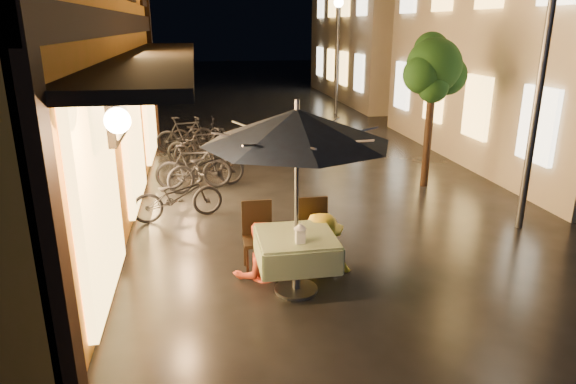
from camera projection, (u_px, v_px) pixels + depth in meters
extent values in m
plane|color=black|center=(394.00, 302.00, 6.36)|extent=(90.00, 90.00, 0.00)
cube|color=black|center=(120.00, 23.00, 8.51)|extent=(0.12, 11.00, 0.35)
cube|color=black|center=(158.00, 57.00, 8.78)|extent=(1.20, 10.50, 0.12)
cube|color=#F3B755|center=(99.00, 198.00, 5.83)|extent=(0.10, 2.20, 2.40)
cube|color=#F3B755|center=(133.00, 136.00, 9.11)|extent=(0.10, 2.20, 2.40)
cube|color=#F3B755|center=(149.00, 106.00, 12.38)|extent=(0.10, 2.20, 2.40)
cube|color=#F3B755|center=(538.00, 125.00, 9.54)|extent=(0.10, 1.00, 1.40)
cube|color=#F3B755|center=(477.00, 107.00, 11.60)|extent=(0.10, 1.00, 1.40)
cube|color=#F3B755|center=(434.00, 95.00, 13.66)|extent=(0.10, 1.00, 1.40)
cube|color=#F3B755|center=(402.00, 86.00, 15.72)|extent=(0.10, 1.00, 1.40)
cube|color=#BBAD8E|center=(410.00, 20.00, 23.36)|extent=(7.00, 10.00, 7.00)
cube|color=#F3B755|center=(359.00, 73.00, 19.84)|extent=(0.10, 1.00, 1.40)
cube|color=#F3B755|center=(343.00, 68.00, 21.90)|extent=(0.10, 1.00, 1.40)
cube|color=#F3B755|center=(331.00, 65.00, 23.96)|extent=(0.10, 1.00, 1.40)
cube|color=#F3B755|center=(332.00, 1.00, 23.09)|extent=(0.10, 1.00, 1.40)
cube|color=#F3B755|center=(320.00, 62.00, 26.02)|extent=(0.10, 1.00, 1.40)
cube|color=#F3B755|center=(321.00, 3.00, 25.15)|extent=(0.10, 1.00, 1.40)
cylinder|color=black|center=(428.00, 135.00, 10.63)|extent=(0.16, 0.16, 2.20)
sphere|color=black|center=(434.00, 66.00, 10.19)|extent=(1.10, 1.10, 1.10)
sphere|color=black|center=(447.00, 75.00, 10.41)|extent=(0.80, 0.80, 0.80)
sphere|color=black|center=(422.00, 74.00, 10.05)|extent=(0.76, 0.76, 0.76)
sphere|color=black|center=(431.00, 49.00, 10.39)|extent=(0.70, 0.70, 0.70)
sphere|color=black|center=(433.00, 88.00, 10.07)|extent=(0.60, 0.60, 0.60)
cylinder|color=#59595E|center=(536.00, 110.00, 8.11)|extent=(0.12, 0.12, 4.00)
cylinder|color=#59595E|center=(337.00, 60.00, 19.34)|extent=(0.12, 0.12, 4.00)
sphere|color=#FFE7C3|center=(339.00, 2.00, 18.71)|extent=(0.36, 0.36, 0.36)
cylinder|color=#59595E|center=(296.00, 265.00, 6.53)|extent=(0.10, 0.10, 0.72)
cylinder|color=#59595E|center=(296.00, 289.00, 6.63)|extent=(0.56, 0.56, 0.04)
cube|color=#336230|center=(296.00, 237.00, 6.41)|extent=(0.95, 0.95, 0.06)
cube|color=#336230|center=(333.00, 246.00, 6.54)|extent=(0.04, 0.95, 0.33)
cube|color=#336230|center=(259.00, 252.00, 6.38)|extent=(0.04, 0.95, 0.33)
cube|color=#336230|center=(290.00, 235.00, 6.90)|extent=(0.95, 0.04, 0.33)
cube|color=#336230|center=(304.00, 266.00, 6.01)|extent=(0.95, 0.04, 0.33)
cylinder|color=#59595E|center=(296.00, 207.00, 6.28)|extent=(0.05, 0.05, 2.30)
cone|color=black|center=(297.00, 126.00, 5.97)|extent=(2.28, 2.28, 0.41)
cylinder|color=#59595E|center=(297.00, 105.00, 5.90)|extent=(0.06, 0.06, 0.12)
cube|color=black|center=(259.00, 241.00, 7.04)|extent=(0.42, 0.42, 0.05)
cube|color=black|center=(257.00, 219.00, 7.14)|extent=(0.42, 0.04, 0.55)
cylinder|color=black|center=(247.00, 263.00, 6.92)|extent=(0.04, 0.04, 0.43)
cylinder|color=black|center=(274.00, 261.00, 6.98)|extent=(0.04, 0.04, 0.43)
cylinder|color=black|center=(245.00, 252.00, 7.26)|extent=(0.04, 0.04, 0.43)
cylinder|color=black|center=(270.00, 250.00, 7.32)|extent=(0.04, 0.04, 0.43)
cube|color=black|center=(315.00, 237.00, 7.18)|extent=(0.42, 0.42, 0.05)
cube|color=black|center=(313.00, 215.00, 7.28)|extent=(0.42, 0.04, 0.55)
cylinder|color=black|center=(305.00, 259.00, 7.05)|extent=(0.04, 0.04, 0.43)
cylinder|color=black|center=(331.00, 257.00, 7.11)|extent=(0.04, 0.04, 0.43)
cylinder|color=black|center=(300.00, 248.00, 7.39)|extent=(0.04, 0.04, 0.43)
cylinder|color=black|center=(325.00, 246.00, 7.45)|extent=(0.04, 0.04, 0.43)
cube|color=white|center=(300.00, 236.00, 6.14)|extent=(0.11, 0.11, 0.18)
cube|color=#FFD88C|center=(300.00, 236.00, 6.15)|extent=(0.07, 0.07, 0.12)
cone|color=white|center=(300.00, 226.00, 6.10)|extent=(0.16, 0.16, 0.07)
imported|color=#EC4E33|center=(258.00, 224.00, 6.82)|extent=(0.86, 0.74, 1.51)
imported|color=yellow|center=(322.00, 215.00, 6.93)|extent=(1.10, 0.68, 1.64)
imported|color=black|center=(177.00, 196.00, 8.98)|extent=(1.68, 0.93, 0.84)
imported|color=black|center=(193.00, 167.00, 10.65)|extent=(1.58, 0.48, 0.95)
imported|color=black|center=(206.00, 168.00, 10.62)|extent=(1.85, 1.29, 0.92)
imported|color=black|center=(205.00, 146.00, 12.53)|extent=(1.58, 0.72, 0.92)
imported|color=black|center=(201.00, 148.00, 12.27)|extent=(1.85, 1.27, 0.92)
imported|color=black|center=(185.00, 134.00, 13.77)|extent=(1.65, 0.80, 0.96)
imported|color=black|center=(199.00, 132.00, 14.33)|extent=(1.61, 0.68, 0.83)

